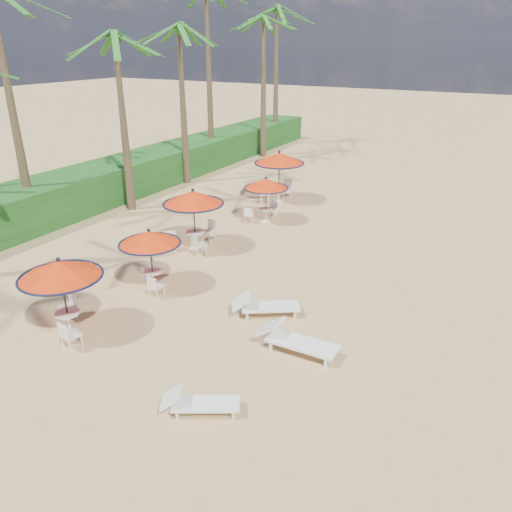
{
  "coord_description": "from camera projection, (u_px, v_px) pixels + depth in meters",
  "views": [
    {
      "loc": [
        5.65,
        -8.31,
        7.67
      ],
      "look_at": [
        -1.64,
        4.71,
        1.2
      ],
      "focal_mm": 35.0,
      "sensor_mm": 36.0,
      "label": 1
    }
  ],
  "objects": [
    {
      "name": "lounger_far",
      "position": [
        263.0,
        305.0,
        14.99
      ],
      "size": [
        2.05,
        1.63,
        0.73
      ],
      "rotation": [
        0.0,
        0.0,
        0.57
      ],
      "color": "white",
      "rests_on": "ground"
    },
    {
      "name": "station_0",
      "position": [
        61.0,
        276.0,
        13.47
      ],
      "size": [
        2.27,
        2.27,
        2.37
      ],
      "color": "black",
      "rests_on": "ground"
    },
    {
      "name": "station_3",
      "position": [
        265.0,
        187.0,
        22.33
      ],
      "size": [
        2.03,
        2.03,
        2.11
      ],
      "color": "black",
      "rests_on": "ground"
    },
    {
      "name": "station_4",
      "position": [
        279.0,
        163.0,
        25.05
      ],
      "size": [
        2.53,
        2.53,
        2.64
      ],
      "color": "black",
      "rests_on": "ground"
    },
    {
      "name": "palm_5",
      "position": [
        206.0,
        0.0,
        29.63
      ],
      "size": [
        5.0,
        5.0,
        10.78
      ],
      "color": "brown",
      "rests_on": "ground"
    },
    {
      "name": "ground",
      "position": [
        221.0,
        380.0,
        12.23
      ],
      "size": [
        160.0,
        160.0,
        0.0
      ],
      "primitive_type": "plane",
      "color": "tan",
      "rests_on": "ground"
    },
    {
      "name": "palm_7",
      "position": [
        277.0,
        19.0,
        36.08
      ],
      "size": [
        5.0,
        5.0,
        9.9
      ],
      "color": "brown",
      "rests_on": "ground"
    },
    {
      "name": "scrub_hedge",
      "position": [
        121.0,
        178.0,
        26.74
      ],
      "size": [
        3.0,
        40.0,
        1.8
      ],
      "primitive_type": "cube",
      "color": "#194716",
      "rests_on": "ground"
    },
    {
      "name": "palm_6",
      "position": [
        264.0,
        27.0,
        32.6
      ],
      "size": [
        5.0,
        5.0,
        9.24
      ],
      "color": "brown",
      "rests_on": "ground"
    },
    {
      "name": "station_1",
      "position": [
        150.0,
        243.0,
        16.16
      ],
      "size": [
        2.04,
        2.04,
        2.13
      ],
      "color": "black",
      "rests_on": "ground"
    },
    {
      "name": "station_2",
      "position": [
        193.0,
        205.0,
        19.24
      ],
      "size": [
        2.39,
        2.39,
        2.49
      ],
      "color": "black",
      "rests_on": "ground"
    },
    {
      "name": "lounger_mid",
      "position": [
        294.0,
        339.0,
        13.23
      ],
      "size": [
        2.23,
        0.72,
        0.8
      ],
      "rotation": [
        0.0,
        0.0,
        0.01
      ],
      "color": "white",
      "rests_on": "ground"
    },
    {
      "name": "palm_4",
      "position": [
        179.0,
        39.0,
        26.22
      ],
      "size": [
        5.0,
        5.0,
        8.49
      ],
      "color": "brown",
      "rests_on": "ground"
    },
    {
      "name": "lounger_near",
      "position": [
        198.0,
        402.0,
        11.05
      ],
      "size": [
        1.79,
        1.33,
        0.63
      ],
      "rotation": [
        0.0,
        0.0,
        0.51
      ],
      "color": "white",
      "rests_on": "ground"
    },
    {
      "name": "palm_3",
      "position": [
        116.0,
        50.0,
        21.77
      ],
      "size": [
        5.0,
        5.0,
        8.02
      ],
      "color": "brown",
      "rests_on": "ground"
    }
  ]
}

